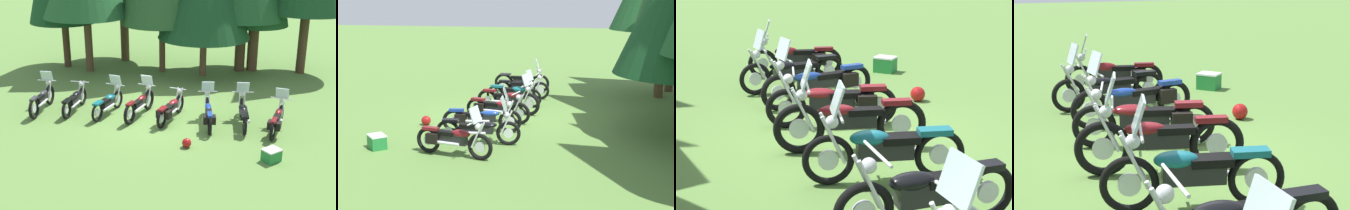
% 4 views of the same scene
% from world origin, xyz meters
% --- Properties ---
extents(ground_plane, '(80.00, 80.00, 0.00)m').
position_xyz_m(ground_plane, '(0.00, 0.00, 0.00)').
color(ground_plane, '#547A38').
extents(motorcycle_2, '(0.84, 2.12, 1.35)m').
position_xyz_m(motorcycle_2, '(-1.77, 0.19, 0.48)').
color(motorcycle_2, black).
rests_on(motorcycle_2, ground_plane).
extents(motorcycle_3, '(0.82, 2.28, 1.40)m').
position_xyz_m(motorcycle_3, '(-0.58, 0.18, 0.48)').
color(motorcycle_3, black).
rests_on(motorcycle_3, ground_plane).
extents(motorcycle_4, '(0.90, 2.20, 1.00)m').
position_xyz_m(motorcycle_4, '(0.57, -0.03, 0.44)').
color(motorcycle_4, black).
rests_on(motorcycle_4, ground_plane).
extents(motorcycle_5, '(0.74, 2.35, 1.36)m').
position_xyz_m(motorcycle_5, '(1.94, -0.23, 0.45)').
color(motorcycle_5, black).
rests_on(motorcycle_5, ground_plane).
extents(motorcycle_6, '(0.78, 2.35, 1.35)m').
position_xyz_m(motorcycle_6, '(3.12, -0.01, 0.45)').
color(motorcycle_6, black).
rests_on(motorcycle_6, ground_plane).
extents(motorcycle_7, '(0.89, 2.15, 1.35)m').
position_xyz_m(motorcycle_7, '(4.24, -0.44, 0.46)').
color(motorcycle_7, black).
rests_on(motorcycle_7, ground_plane).
extents(picnic_cooler, '(0.63, 0.63, 0.38)m').
position_xyz_m(picnic_cooler, '(3.96, -2.61, 0.19)').
color(picnic_cooler, '#1E7233').
rests_on(picnic_cooler, ground_plane).
extents(dropped_helmet, '(0.30, 0.30, 0.30)m').
position_xyz_m(dropped_helmet, '(1.41, -2.10, 0.15)').
color(dropped_helmet, maroon).
rests_on(dropped_helmet, ground_plane).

